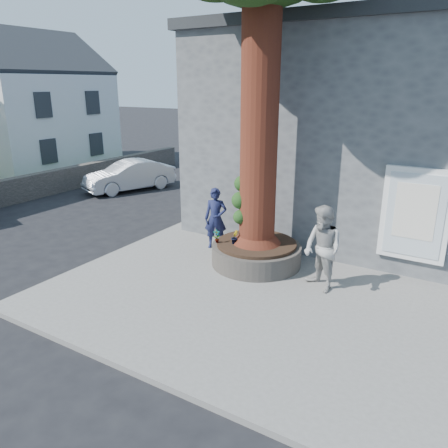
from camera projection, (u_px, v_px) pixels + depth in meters
The scene contains 14 objects.
ground at pixel (186, 290), 10.17m from camera, with size 120.00×120.00×0.00m, color black.
pavement at pixel (263, 287), 10.22m from camera, with size 9.00×8.00×0.12m, color slate.
yellow_line at pixel (120, 252), 12.49m from camera, with size 0.10×30.00×0.01m, color yellow.
stone_shop at pixel (381, 131), 13.80m from camera, with size 10.30×8.30×6.30m.
planter at pixel (256, 253), 11.27m from camera, with size 2.30×2.30×0.60m.
cottage_far at pixel (25, 99), 23.66m from camera, with size 7.30×7.40×8.75m.
man at pixel (216, 218), 12.23m from camera, with size 0.63×0.41×1.73m, color #171B3F.
woman at pixel (323, 249), 9.69m from camera, with size 0.95×0.74×1.95m, color #A3A09C.
shopping_bag at pixel (221, 245), 12.26m from camera, with size 0.20×0.12×0.28m, color white.
car_silver at pixel (130, 176), 19.46m from camera, with size 1.40×4.00×1.32m, color #BBBCC3.
plant_a at pixel (217, 236), 11.08m from camera, with size 0.18×0.12×0.34m, color gray.
plant_b at pixel (234, 237), 11.03m from camera, with size 0.19×0.19×0.35m, color gray.
plant_c at pixel (245, 223), 12.21m from camera, with size 0.18×0.18×0.31m, color gray.
plant_d at pixel (260, 226), 11.99m from camera, with size 0.25×0.22×0.28m, color gray.
Camera 1 is at (5.54, -7.39, 4.61)m, focal length 35.00 mm.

